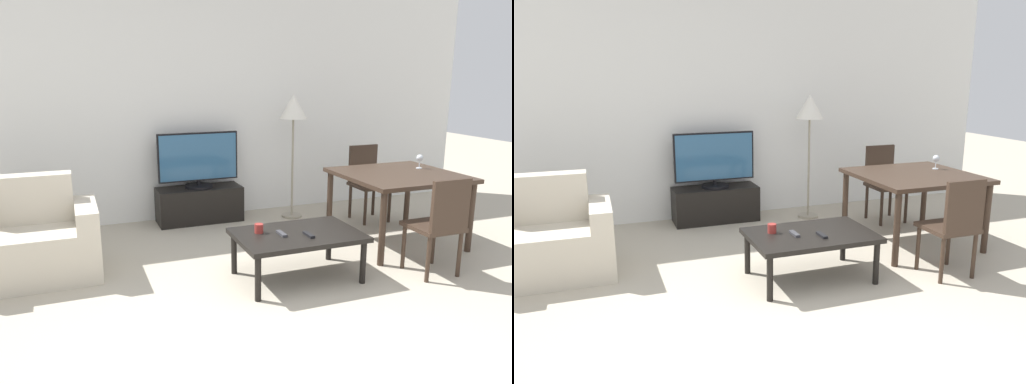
# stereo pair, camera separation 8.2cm
# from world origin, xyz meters

# --- Properties ---
(ground_plane) EXTENTS (18.00, 18.00, 0.00)m
(ground_plane) POSITION_xyz_m (0.00, 0.00, 0.00)
(ground_plane) COLOR #B2A893
(wall_back) EXTENTS (7.72, 0.06, 2.70)m
(wall_back) POSITION_xyz_m (0.00, 3.27, 1.35)
(wall_back) COLOR white
(wall_back) RESTS_ON ground_plane
(armchair) EXTENTS (1.06, 0.69, 0.85)m
(armchair) POSITION_xyz_m (-1.58, 1.93, 0.31)
(armchair) COLOR beige
(armchair) RESTS_ON ground_plane
(tv_stand) EXTENTS (0.97, 0.38, 0.41)m
(tv_stand) POSITION_xyz_m (0.14, 3.01, 0.20)
(tv_stand) COLOR black
(tv_stand) RESTS_ON ground_plane
(tv) EXTENTS (0.92, 0.32, 0.63)m
(tv) POSITION_xyz_m (0.14, 3.00, 0.72)
(tv) COLOR black
(tv) RESTS_ON tv_stand
(coffee_table) EXTENTS (1.04, 0.68, 0.40)m
(coffee_table) POSITION_xyz_m (0.49, 1.11, 0.36)
(coffee_table) COLOR black
(coffee_table) RESTS_ON ground_plane
(dining_table) EXTENTS (1.12, 1.08, 0.72)m
(dining_table) POSITION_xyz_m (1.82, 1.58, 0.64)
(dining_table) COLOR #38281E
(dining_table) RESTS_ON ground_plane
(dining_chair_near) EXTENTS (0.40, 0.40, 0.86)m
(dining_chair_near) POSITION_xyz_m (1.63, 0.73, 0.48)
(dining_chair_near) COLOR #38281E
(dining_chair_near) RESTS_ON ground_plane
(dining_chair_far) EXTENTS (0.40, 0.40, 0.86)m
(dining_chair_far) POSITION_xyz_m (2.02, 2.42, 0.48)
(dining_chair_far) COLOR #38281E
(dining_chair_far) RESTS_ON ground_plane
(floor_lamp) EXTENTS (0.32, 0.32, 1.45)m
(floor_lamp) POSITION_xyz_m (1.22, 2.79, 1.24)
(floor_lamp) COLOR gray
(floor_lamp) RESTS_ON ground_plane
(remote_primary) EXTENTS (0.04, 0.15, 0.02)m
(remote_primary) POSITION_xyz_m (0.35, 1.11, 0.41)
(remote_primary) COLOR #38383D
(remote_primary) RESTS_ON coffee_table
(remote_secondary) EXTENTS (0.04, 0.15, 0.02)m
(remote_secondary) POSITION_xyz_m (0.54, 1.00, 0.41)
(remote_secondary) COLOR black
(remote_secondary) RESTS_ON coffee_table
(cup_white_near) EXTENTS (0.07, 0.07, 0.08)m
(cup_white_near) POSITION_xyz_m (0.19, 1.22, 0.44)
(cup_white_near) COLOR maroon
(cup_white_near) RESTS_ON coffee_table
(wine_glass_left) EXTENTS (0.07, 0.07, 0.15)m
(wine_glass_left) POSITION_xyz_m (2.17, 1.71, 0.82)
(wine_glass_left) COLOR silver
(wine_glass_left) RESTS_ON dining_table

